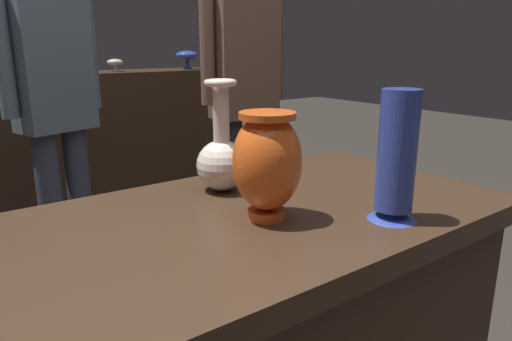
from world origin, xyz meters
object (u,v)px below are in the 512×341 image
(vase_centerpiece, at_px, (267,162))
(vase_tall_behind, at_px, (222,157))
(vase_left_accent, at_px, (396,160))
(shelf_vase_far_right, at_px, (187,56))
(shelf_vase_right, at_px, (115,62))
(visitor_center_back, at_px, (54,97))
(shelf_vase_center, at_px, (25,59))
(visitor_near_right, at_px, (244,87))

(vase_centerpiece, bearing_deg, vase_tall_behind, 82.00)
(vase_left_accent, relative_size, shelf_vase_far_right, 1.71)
(vase_centerpiece, distance_m, vase_left_accent, 0.26)
(vase_centerpiece, xyz_separation_m, shelf_vase_right, (0.50, 2.21, 0.12))
(shelf_vase_right, xyz_separation_m, visitor_center_back, (-0.55, -0.74, -0.12))
(vase_centerpiece, bearing_deg, shelf_vase_center, 90.48)
(vase_left_accent, bearing_deg, vase_tall_behind, 114.83)
(shelf_vase_far_right, distance_m, visitor_center_back, 1.32)
(visitor_near_right, distance_m, visitor_center_back, 0.88)
(vase_left_accent, height_order, visitor_near_right, visitor_near_right)
(vase_left_accent, bearing_deg, vase_centerpiece, 142.48)
(shelf_vase_center, bearing_deg, visitor_near_right, -51.29)
(visitor_center_back, bearing_deg, shelf_vase_right, -144.56)
(shelf_vase_far_right, bearing_deg, vase_left_accent, -108.85)
(vase_centerpiece, relative_size, visitor_center_back, 0.14)
(shelf_vase_far_right, distance_m, visitor_near_right, 1.06)
(vase_centerpiece, distance_m, visitor_center_back, 1.48)
(vase_tall_behind, xyz_separation_m, shelf_vase_far_right, (0.99, 2.00, 0.20))
(shelf_vase_right, bearing_deg, visitor_near_right, -74.14)
(vase_centerpiece, xyz_separation_m, vase_tall_behind, (0.03, 0.22, -0.04))
(visitor_center_back, bearing_deg, vase_centerpiece, 74.46)
(vase_tall_behind, distance_m, shelf_vase_center, 2.00)
(vase_left_accent, xyz_separation_m, shelf_vase_center, (-0.23, 2.37, 0.15))
(vase_centerpiece, relative_size, shelf_vase_far_right, 1.42)
(shelf_vase_far_right, relative_size, shelf_vase_right, 1.61)
(shelf_vase_right, distance_m, visitor_near_right, 1.05)
(vase_left_accent, height_order, shelf_vase_center, shelf_vase_center)
(shelf_vase_center, bearing_deg, visitor_center_back, -92.72)
(vase_centerpiece, xyz_separation_m, visitor_center_back, (-0.05, 1.48, 0.01))
(vase_left_accent, distance_m, shelf_vase_far_right, 2.53)
(vase_left_accent, distance_m, shelf_vase_right, 2.40)
(shelf_vase_far_right, height_order, shelf_vase_right, shelf_vase_far_right)
(vase_tall_behind, bearing_deg, visitor_center_back, 93.85)
(vase_left_accent, bearing_deg, visitor_near_right, 66.93)
(shelf_vase_right, xyz_separation_m, visitor_near_right, (0.29, -1.01, -0.10))
(shelf_vase_center, bearing_deg, vase_left_accent, -84.56)
(vase_left_accent, relative_size, visitor_center_back, 0.17)
(vase_tall_behind, height_order, shelf_vase_far_right, shelf_vase_far_right)
(shelf_vase_center, distance_m, visitor_near_right, 1.30)
(shelf_vase_center, xyz_separation_m, visitor_near_right, (0.81, -1.01, -0.13))
(shelf_vase_center, xyz_separation_m, visitor_center_back, (-0.03, -0.73, -0.15))
(vase_left_accent, relative_size, shelf_vase_center, 1.68)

